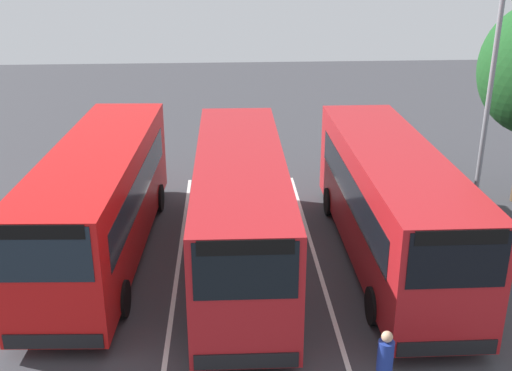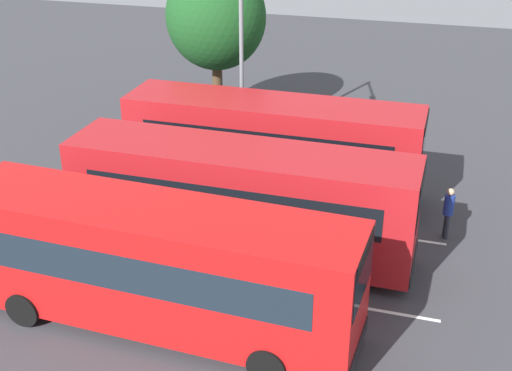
% 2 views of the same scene
% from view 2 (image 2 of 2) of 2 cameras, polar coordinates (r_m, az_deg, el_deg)
% --- Properties ---
extents(ground_plane, '(65.87, 65.87, 0.00)m').
position_cam_2_polar(ground_plane, '(21.22, -2.45, -5.01)').
color(ground_plane, '#38383D').
extents(bus_far_left, '(10.37, 2.92, 3.36)m').
position_cam_2_polar(bus_far_left, '(17.07, -8.28, -6.48)').
color(bus_far_left, red).
rests_on(bus_far_left, ground).
extents(bus_center_left, '(10.30, 2.66, 3.36)m').
position_cam_2_polar(bus_center_left, '(20.00, -1.24, -1.03)').
color(bus_center_left, '#AD191E').
rests_on(bus_center_left, ground).
extents(bus_center_right, '(10.28, 2.59, 3.36)m').
position_cam_2_polar(bus_center_right, '(23.77, 1.43, 3.53)').
color(bus_center_right, '#AD191E').
rests_on(bus_center_right, ground).
extents(pedestrian, '(0.39, 0.39, 1.72)m').
position_cam_2_polar(pedestrian, '(21.95, 15.78, -1.90)').
color(pedestrian, '#232833').
rests_on(pedestrian, ground).
extents(street_lamp, '(0.82, 2.73, 8.65)m').
position_cam_2_polar(street_lamp, '(26.34, -1.29, 12.94)').
color(street_lamp, gray).
rests_on(street_lamp, ground).
extents(depot_tree, '(4.26, 3.83, 7.00)m').
position_cam_2_polar(depot_tree, '(29.44, -3.38, 13.84)').
color(depot_tree, '#4C3823').
rests_on(depot_tree, ground).
extents(lane_stripe_outer_left, '(13.09, 0.26, 0.01)m').
position_cam_2_polar(lane_stripe_outer_left, '(19.62, -4.32, -7.90)').
color(lane_stripe_outer_left, silver).
rests_on(lane_stripe_outer_left, ground).
extents(lane_stripe_inner_left, '(13.09, 0.26, 0.01)m').
position_cam_2_polar(lane_stripe_inner_left, '(22.87, -0.86, -2.51)').
color(lane_stripe_inner_left, silver).
rests_on(lane_stripe_inner_left, ground).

